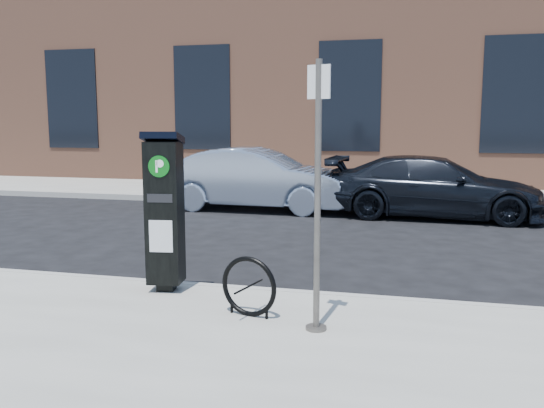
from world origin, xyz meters
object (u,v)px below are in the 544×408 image
(sign_pole, at_px, (318,200))
(bike_rack, at_px, (249,287))
(car_silver, at_px, (257,179))
(parking_kiosk, at_px, (165,210))
(car_dark, at_px, (434,187))

(sign_pole, relative_size, bike_rack, 4.03)
(car_silver, bearing_deg, bike_rack, -163.84)
(parking_kiosk, bearing_deg, bike_rack, -36.05)
(bike_rack, bearing_deg, parking_kiosk, 165.40)
(sign_pole, xyz_separation_m, car_dark, (1.37, 8.24, -0.76))
(parking_kiosk, relative_size, car_silver, 0.41)
(parking_kiosk, xyz_separation_m, sign_pole, (2.02, -0.91, 0.32))
(parking_kiosk, xyz_separation_m, car_silver, (-0.90, 7.46, -0.37))
(parking_kiosk, relative_size, sign_pole, 0.74)
(parking_kiosk, relative_size, car_dark, 0.40)
(bike_rack, distance_m, car_dark, 8.30)
(car_silver, distance_m, car_dark, 4.30)
(bike_rack, bearing_deg, car_dark, 88.71)
(bike_rack, height_order, car_dark, car_dark)
(sign_pole, bearing_deg, car_silver, 125.53)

